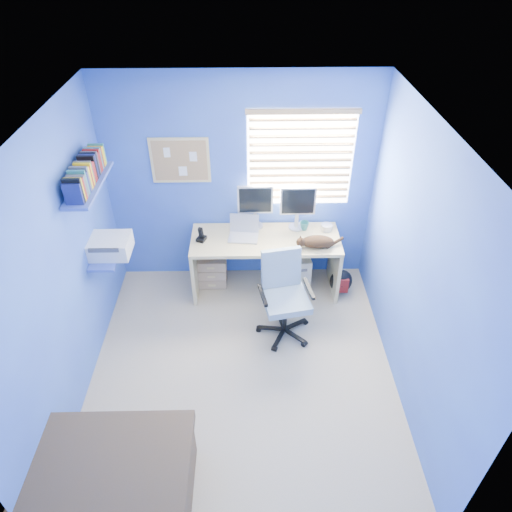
{
  "coord_description": "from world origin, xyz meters",
  "views": [
    {
      "loc": [
        0.08,
        -2.97,
        3.7
      ],
      "look_at": [
        0.15,
        0.65,
        0.95
      ],
      "focal_mm": 32.0,
      "sensor_mm": 36.0,
      "label": 1
    }
  ],
  "objects_px": {
    "laptop": "(243,230)",
    "cat": "(318,242)",
    "desk": "(265,264)",
    "tower_pc": "(299,267)",
    "office_chair": "(284,306)"
  },
  "relations": [
    {
      "from": "laptop",
      "to": "cat",
      "type": "xyz_separation_m",
      "value": [
        0.82,
        -0.18,
        -0.05
      ]
    },
    {
      "from": "desk",
      "to": "laptop",
      "type": "bearing_deg",
      "value": 176.44
    },
    {
      "from": "desk",
      "to": "tower_pc",
      "type": "xyz_separation_m",
      "value": [
        0.42,
        0.11,
        -0.14
      ]
    },
    {
      "from": "laptop",
      "to": "desk",
      "type": "bearing_deg",
      "value": 2.79
    },
    {
      "from": "laptop",
      "to": "tower_pc",
      "type": "xyz_separation_m",
      "value": [
        0.67,
        0.09,
        -0.62
      ]
    },
    {
      "from": "desk",
      "to": "tower_pc",
      "type": "distance_m",
      "value": 0.46
    },
    {
      "from": "tower_pc",
      "to": "office_chair",
      "type": "bearing_deg",
      "value": -115.14
    },
    {
      "from": "tower_pc",
      "to": "desk",
      "type": "bearing_deg",
      "value": -174.04
    },
    {
      "from": "cat",
      "to": "office_chair",
      "type": "distance_m",
      "value": 0.8
    },
    {
      "from": "desk",
      "to": "office_chair",
      "type": "relative_size",
      "value": 1.75
    },
    {
      "from": "laptop",
      "to": "cat",
      "type": "height_order",
      "value": "laptop"
    },
    {
      "from": "laptop",
      "to": "office_chair",
      "type": "distance_m",
      "value": 0.97
    },
    {
      "from": "laptop",
      "to": "office_chair",
      "type": "xyz_separation_m",
      "value": [
        0.43,
        -0.72,
        -0.49
      ]
    },
    {
      "from": "office_chair",
      "to": "tower_pc",
      "type": "bearing_deg",
      "value": 73.17
    },
    {
      "from": "office_chair",
      "to": "desk",
      "type": "bearing_deg",
      "value": 103.89
    }
  ]
}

